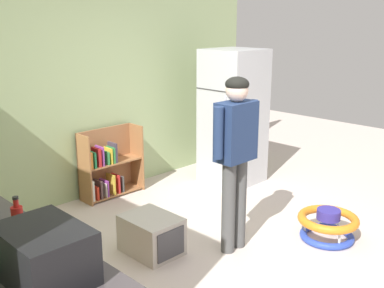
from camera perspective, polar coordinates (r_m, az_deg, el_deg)
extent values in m
plane|color=beige|center=(4.53, 6.12, -13.33)|extent=(12.00, 12.00, 0.00)
cube|color=#A2B781|center=(5.78, -11.78, 6.89)|extent=(5.20, 0.06, 2.70)
cube|color=#453E40|center=(2.94, -22.40, -11.85)|extent=(0.64, 1.86, 0.04)
sphere|color=silver|center=(3.21, -16.44, -15.47)|extent=(0.04, 0.04, 0.04)
sphere|color=silver|center=(3.70, -21.09, -11.57)|extent=(0.04, 0.04, 0.04)
cube|color=#B7BABF|center=(6.18, 5.09, 3.33)|extent=(0.70, 0.68, 1.78)
cylinder|color=silver|center=(5.78, 4.05, 3.42)|extent=(0.02, 0.02, 0.50)
cube|color=#333333|center=(5.84, 2.93, 6.59)|extent=(0.01, 0.67, 0.01)
cube|color=#9D673D|center=(5.62, -13.11, -3.13)|extent=(0.02, 0.28, 0.85)
cube|color=#9D673D|center=(6.05, -6.85, -1.53)|extent=(0.02, 0.28, 0.85)
cube|color=#9D6641|center=(5.93, -10.59, -2.03)|extent=(0.80, 0.02, 0.85)
cube|color=#9D673D|center=(5.96, -9.70, -5.93)|extent=(0.76, 0.24, 0.02)
cube|color=#9D673D|center=(5.82, -9.87, -2.21)|extent=(0.76, 0.24, 0.02)
cube|color=silver|center=(5.71, -12.47, -5.56)|extent=(0.03, 0.17, 0.26)
cube|color=orange|center=(5.58, -12.69, -1.92)|extent=(0.03, 0.17, 0.21)
cube|color=red|center=(5.75, -11.92, -5.84)|extent=(0.03, 0.17, 0.17)
cube|color=#23814C|center=(5.61, -12.25, -1.86)|extent=(0.03, 0.17, 0.19)
cube|color=#4C3838|center=(5.77, -11.48, -5.43)|extent=(0.03, 0.17, 0.23)
cube|color=#B22223|center=(5.64, -11.68, -1.59)|extent=(0.03, 0.17, 0.22)
cube|color=beige|center=(5.81, -10.88, -5.49)|extent=(0.02, 0.17, 0.18)
cube|color=#8A3D95|center=(5.67, -11.28, -1.42)|extent=(0.02, 0.17, 0.24)
cube|color=purple|center=(5.82, -10.74, -5.31)|extent=(0.03, 0.17, 0.21)
cube|color=#318840|center=(5.72, -10.65, -1.63)|extent=(0.02, 0.17, 0.16)
cube|color=gold|center=(5.86, -9.95, -4.87)|extent=(0.03, 0.17, 0.25)
cube|color=#2F8640|center=(5.75, -10.02, -1.31)|extent=(0.03, 0.17, 0.20)
cube|color=red|center=(5.91, -9.35, -4.77)|extent=(0.02, 0.17, 0.24)
cube|color=gold|center=(5.73, -10.29, -1.39)|extent=(0.02, 0.17, 0.19)
cube|color=#444642|center=(5.94, -8.89, -4.78)|extent=(0.02, 0.17, 0.21)
cube|color=#3E3443|center=(5.76, -9.75, -1.01)|extent=(0.03, 0.17, 0.25)
cylinder|color=#4C4D4D|center=(4.38, 4.52, -7.82)|extent=(0.13, 0.13, 0.90)
cylinder|color=#4C4D4D|center=(4.49, 5.86, -7.24)|extent=(0.13, 0.13, 0.90)
cube|color=navy|center=(4.21, 5.44, 1.56)|extent=(0.38, 0.22, 0.54)
cylinder|color=navy|center=(4.03, 3.25, 1.36)|extent=(0.09, 0.09, 0.46)
cylinder|color=navy|center=(4.39, 7.46, 2.42)|extent=(0.09, 0.09, 0.46)
sphere|color=beige|center=(4.14, 5.57, 6.59)|extent=(0.20, 0.20, 0.20)
ellipsoid|color=black|center=(4.13, 5.59, 7.36)|extent=(0.21, 0.21, 0.13)
torus|color=blue|center=(4.96, 16.26, -10.81)|extent=(0.54, 0.54, 0.07)
torus|color=orange|center=(4.88, 16.43, -8.85)|extent=(0.60, 0.60, 0.08)
cylinder|color=#362F8D|center=(4.86, 16.47, -8.32)|extent=(0.23, 0.23, 0.10)
cylinder|color=silver|center=(5.10, 17.57, -9.02)|extent=(0.02, 0.02, 0.18)
cylinder|color=silver|center=(4.91, 13.74, -9.67)|extent=(0.02, 0.02, 0.18)
cylinder|color=silver|center=(4.75, 17.72, -10.88)|extent=(0.02, 0.02, 0.18)
cube|color=#BEB6AC|center=(4.48, -5.02, -11.04)|extent=(0.42, 0.54, 0.36)
cube|color=#424247|center=(4.30, -2.61, -12.23)|extent=(0.32, 0.01, 0.27)
cube|color=black|center=(2.45, -17.73, -12.80)|extent=(0.36, 0.48, 0.28)
cube|color=#2D2D33|center=(2.49, -13.38, -12.00)|extent=(0.01, 0.31, 0.20)
cube|color=#515156|center=(2.66, -15.88, -10.34)|extent=(0.01, 0.10, 0.20)
cylinder|color=red|center=(3.00, -20.66, -8.87)|extent=(0.07, 0.07, 0.18)
cylinder|color=red|center=(2.95, -20.87, -6.82)|extent=(0.03, 0.03, 0.05)
cylinder|color=black|center=(2.94, -20.93, -6.23)|extent=(0.04, 0.04, 0.02)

